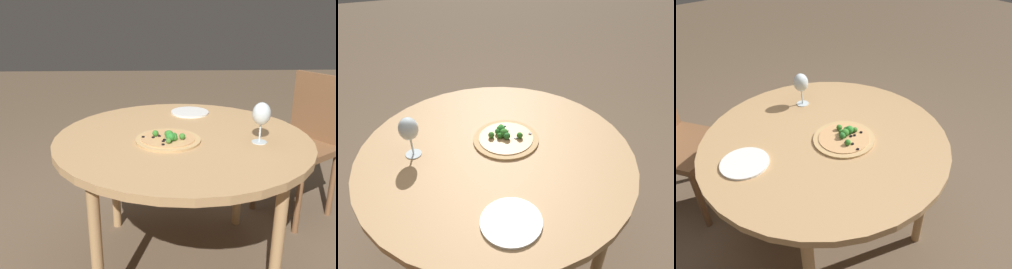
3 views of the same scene
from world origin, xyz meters
TOP-DOWN VIEW (x-y plane):
  - ground_plane at (0.00, 0.00)m, footprint 12.00×12.00m
  - dining_table at (0.00, 0.00)m, footprint 1.19×1.19m
  - chair at (-0.81, -0.53)m, footprint 0.55×0.55m
  - pizza at (0.07, 0.07)m, footprint 0.30×0.30m
  - wine_glass at (-0.34, 0.10)m, footprint 0.08×0.08m
  - plate_near at (-0.07, -0.39)m, footprint 0.21×0.21m

SIDE VIEW (x-z plane):
  - ground_plane at x=0.00m, z-range 0.00..0.00m
  - chair at x=-0.81m, z-range 0.05..0.94m
  - dining_table at x=0.00m, z-range 0.30..1.01m
  - plate_near at x=-0.07m, z-range 0.72..0.73m
  - pizza at x=0.07m, z-range 0.70..0.75m
  - wine_glass at x=-0.34m, z-range 0.75..0.94m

